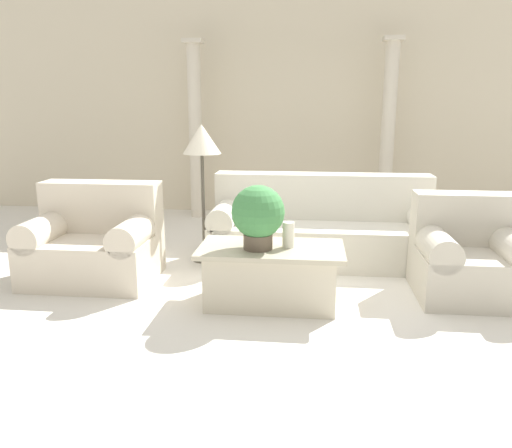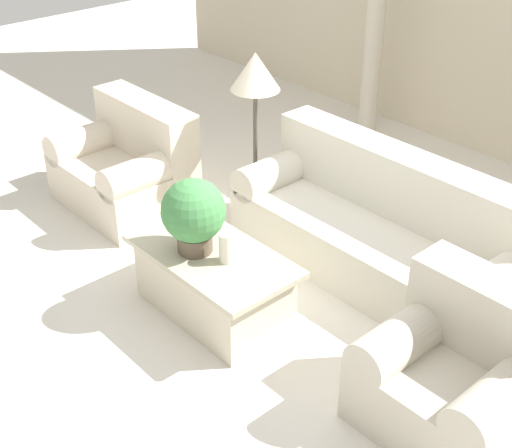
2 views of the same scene
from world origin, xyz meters
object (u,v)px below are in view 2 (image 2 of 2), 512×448
(sofa_long, at_px, (382,230))
(floor_lamp, at_px, (255,80))
(coffee_table, at_px, (213,282))
(armchair, at_px, (459,372))
(loveseat, at_px, (128,165))
(potted_plant, at_px, (193,213))

(sofa_long, height_order, floor_lamp, floor_lamp)
(coffee_table, bearing_deg, armchair, 13.02)
(loveseat, xyz_separation_m, floor_lamp, (0.92, 0.67, 0.86))
(sofa_long, relative_size, potted_plant, 4.45)
(potted_plant, xyz_separation_m, armchair, (1.81, 0.46, -0.42))
(coffee_table, relative_size, armchair, 1.31)
(loveseat, distance_m, armchair, 3.43)
(coffee_table, bearing_deg, floor_lamp, 125.98)
(armchair, bearing_deg, sofa_long, 145.46)
(loveseat, relative_size, potted_plant, 2.20)
(floor_lamp, bearing_deg, loveseat, -143.94)
(potted_plant, bearing_deg, floor_lamp, 120.93)
(loveseat, distance_m, floor_lamp, 1.42)
(loveseat, height_order, armchair, loveseat)
(loveseat, xyz_separation_m, potted_plant, (1.62, -0.51, 0.41))
(sofa_long, height_order, coffee_table, sofa_long)
(coffee_table, relative_size, floor_lamp, 0.83)
(floor_lamp, relative_size, armchair, 1.59)
(sofa_long, height_order, armchair, sofa_long)
(floor_lamp, bearing_deg, armchair, -15.97)
(sofa_long, distance_m, armchair, 1.54)
(loveseat, bearing_deg, coffee_table, -14.51)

